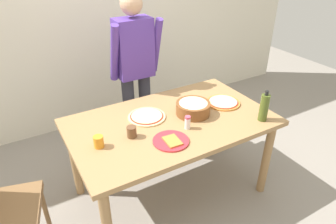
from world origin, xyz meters
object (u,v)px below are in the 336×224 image
(plate_with_slice, at_px, (171,141))
(cup_orange, at_px, (99,142))
(pizza_cooked_on_tray, at_px, (223,102))
(popcorn_bowl, at_px, (193,107))
(person_cook, at_px, (135,67))
(salt_shaker, at_px, (188,122))
(pizza_raw_on_board, at_px, (147,116))
(cup_small_brown, at_px, (132,132))
(dining_table, at_px, (171,130))
(olive_oil_bottle, at_px, (264,107))

(plate_with_slice, relative_size, cup_orange, 3.06)
(pizza_cooked_on_tray, xyz_separation_m, popcorn_bowl, (-0.33, -0.01, 0.05))
(person_cook, distance_m, salt_shaker, 0.93)
(person_cook, xyz_separation_m, pizza_raw_on_board, (-0.19, -0.62, -0.17))
(popcorn_bowl, bearing_deg, person_cook, 102.14)
(person_cook, distance_m, plate_with_slice, 1.04)
(person_cook, height_order, pizza_raw_on_board, person_cook)
(person_cook, xyz_separation_m, cup_small_brown, (-0.41, -0.81, -0.14))
(dining_table, bearing_deg, person_cook, 86.56)
(cup_small_brown, bearing_deg, pizza_cooked_on_tray, 4.41)
(person_cook, bearing_deg, cup_small_brown, -116.76)
(plate_with_slice, distance_m, cup_small_brown, 0.29)
(pizza_cooked_on_tray, distance_m, popcorn_bowl, 0.33)
(pizza_raw_on_board, bearing_deg, popcorn_bowl, -20.16)
(plate_with_slice, relative_size, popcorn_bowl, 0.93)
(pizza_cooked_on_tray, xyz_separation_m, salt_shaker, (-0.49, -0.18, 0.04))
(salt_shaker, bearing_deg, cup_small_brown, 164.96)
(popcorn_bowl, bearing_deg, dining_table, -178.90)
(pizza_cooked_on_tray, bearing_deg, person_cook, 123.52)
(plate_with_slice, bearing_deg, pizza_raw_on_board, 89.90)
(pizza_raw_on_board, relative_size, cup_orange, 3.56)
(person_cook, distance_m, pizza_raw_on_board, 0.67)
(dining_table, distance_m, pizza_cooked_on_tray, 0.55)
(pizza_raw_on_board, bearing_deg, person_cook, 72.69)
(dining_table, distance_m, popcorn_bowl, 0.26)
(pizza_cooked_on_tray, relative_size, cup_small_brown, 3.46)
(pizza_cooked_on_tray, height_order, cup_small_brown, cup_small_brown)
(cup_orange, bearing_deg, cup_small_brown, -0.60)
(dining_table, distance_m, cup_orange, 0.63)
(dining_table, distance_m, salt_shaker, 0.22)
(popcorn_bowl, xyz_separation_m, cup_small_brown, (-0.57, -0.06, -0.02))
(plate_with_slice, distance_m, salt_shaker, 0.22)
(dining_table, relative_size, cup_small_brown, 18.82)
(olive_oil_bottle, bearing_deg, cup_small_brown, 162.96)
(cup_orange, relative_size, salt_shaker, 0.80)
(popcorn_bowl, distance_m, salt_shaker, 0.23)
(dining_table, bearing_deg, plate_with_slice, -120.73)
(pizza_raw_on_board, height_order, salt_shaker, salt_shaker)
(cup_orange, distance_m, salt_shaker, 0.66)
(pizza_raw_on_board, distance_m, pizza_cooked_on_tray, 0.69)
(dining_table, relative_size, olive_oil_bottle, 6.25)
(pizza_raw_on_board, xyz_separation_m, pizza_cooked_on_tray, (0.68, -0.12, 0.00))
(cup_small_brown, xyz_separation_m, salt_shaker, (0.41, -0.11, 0.01))
(pizza_raw_on_board, height_order, popcorn_bowl, popcorn_bowl)
(popcorn_bowl, height_order, salt_shaker, popcorn_bowl)
(olive_oil_bottle, distance_m, salt_shaker, 0.61)
(pizza_cooked_on_tray, xyz_separation_m, cup_small_brown, (-0.90, -0.07, 0.03))
(dining_table, bearing_deg, salt_shaker, -74.33)
(pizza_cooked_on_tray, xyz_separation_m, olive_oil_bottle, (0.09, -0.37, 0.10))
(plate_with_slice, relative_size, olive_oil_bottle, 1.02)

